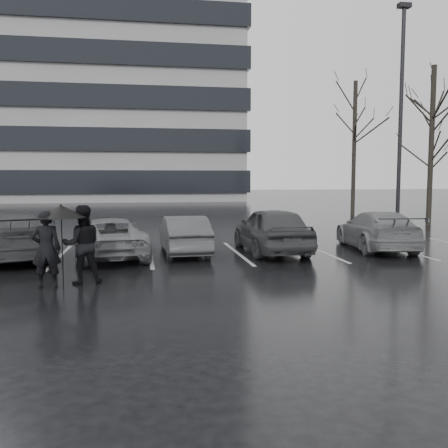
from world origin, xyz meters
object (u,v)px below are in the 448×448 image
at_px(car_east, 377,230).
at_px(lamp_post, 400,131).
at_px(car_west_a, 184,235).
at_px(tree_north, 354,149).
at_px(car_main, 272,230).
at_px(car_west_b, 110,238).
at_px(pedestrian_right, 82,244).
at_px(tree_ne, 431,159).
at_px(tree_east, 431,146).
at_px(pedestrian_left, 46,249).
at_px(car_west_c, 11,235).

relative_size(car_east, lamp_post, 0.47).
height_order(car_west_a, tree_north, tree_north).
xyz_separation_m(car_main, lamp_post, (6.65, 4.09, 3.63)).
xyz_separation_m(car_main, car_west_a, (-2.83, 0.21, -0.14)).
bearing_deg(lamp_post, car_west_b, -160.26).
relative_size(car_west_b, pedestrian_right, 2.41).
bearing_deg(tree_ne, lamp_post, -129.25).
relative_size(lamp_post, tree_east, 1.20).
bearing_deg(pedestrian_left, tree_ne, -142.78).
distance_m(car_main, tree_north, 17.68).
bearing_deg(tree_ne, pedestrian_right, -139.85).
bearing_deg(lamp_post, car_east, -126.37).
distance_m(lamp_post, tree_east, 5.09).
height_order(car_west_a, tree_ne, tree_ne).
xyz_separation_m(car_west_b, tree_east, (15.44, 7.76, 3.39)).
xyz_separation_m(car_east, tree_north, (5.56, 14.48, 3.59)).
height_order(car_west_b, lamp_post, lamp_post).
distance_m(car_east, tree_ne, 14.90).
bearing_deg(car_west_a, lamp_post, -160.03).
bearing_deg(pedestrian_right, car_east, -167.40).
bearing_deg(car_west_c, lamp_post, 175.53).
relative_size(car_west_c, lamp_post, 0.52).
bearing_deg(pedestrian_right, car_west_b, -106.82).
xyz_separation_m(car_main, car_east, (3.74, 0.14, -0.10)).
xyz_separation_m(car_west_c, tree_east, (18.36, 7.50, 3.28)).
bearing_deg(tree_east, car_west_a, -150.54).
height_order(car_east, lamp_post, lamp_post).
bearing_deg(car_west_b, car_west_a, -179.32).
bearing_deg(car_west_c, car_main, 159.56).
height_order(pedestrian_left, tree_ne, tree_ne).
bearing_deg(car_west_b, tree_north, -142.14).
bearing_deg(pedestrian_right, car_west_c, -68.22).
xyz_separation_m(pedestrian_right, tree_ne, (18.34, 15.47, 2.59)).
relative_size(pedestrian_right, tree_north, 0.21).
xyz_separation_m(car_main, tree_north, (9.30, 14.62, 3.49)).
xyz_separation_m(lamp_post, tree_east, (3.65, 3.53, -0.39)).
relative_size(car_main, car_east, 0.98).
bearing_deg(car_east, car_west_c, 7.07).
distance_m(car_main, tree_east, 13.22).
bearing_deg(car_west_b, car_main, 173.75).
bearing_deg(tree_north, lamp_post, -104.13).
height_order(car_main, tree_ne, tree_ne).
height_order(car_east, tree_ne, tree_ne).
height_order(car_west_c, tree_east, tree_east).
height_order(lamp_post, tree_ne, lamp_post).
xyz_separation_m(car_west_b, pedestrian_left, (-1.14, -4.04, 0.26)).
relative_size(car_east, pedestrian_left, 2.59).
bearing_deg(car_west_c, tree_east, -177.35).
bearing_deg(pedestrian_right, car_west_a, -134.43).
relative_size(car_east, pedestrian_right, 2.47).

